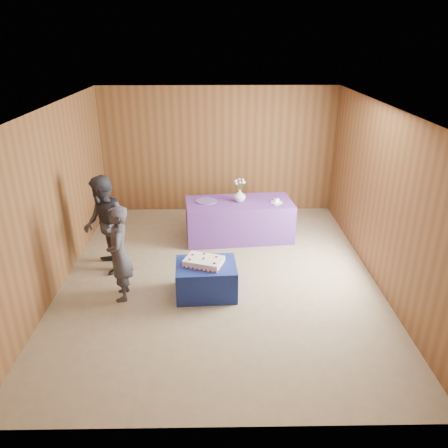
{
  "coord_description": "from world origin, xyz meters",
  "views": [
    {
      "loc": [
        -0.02,
        -6.22,
        3.65
      ],
      "look_at": [
        0.08,
        0.1,
        0.89
      ],
      "focal_mm": 35.0,
      "sensor_mm": 36.0,
      "label": 1
    }
  ],
  "objects_px": {
    "guest_right": "(104,225)",
    "vase": "(240,195)",
    "guest_left": "(119,254)",
    "sheet_cake": "(204,261)",
    "cake_table": "(206,279)",
    "serving_table": "(239,220)"
  },
  "relations": [
    {
      "from": "sheet_cake",
      "to": "guest_right",
      "type": "distance_m",
      "value": 1.81
    },
    {
      "from": "guest_left",
      "to": "sheet_cake",
      "type": "bearing_deg",
      "value": 85.99
    },
    {
      "from": "vase",
      "to": "guest_right",
      "type": "height_order",
      "value": "guest_right"
    },
    {
      "from": "guest_right",
      "to": "serving_table",
      "type": "bearing_deg",
      "value": 95.05
    },
    {
      "from": "cake_table",
      "to": "guest_right",
      "type": "bearing_deg",
      "value": 151.66
    },
    {
      "from": "vase",
      "to": "guest_left",
      "type": "bearing_deg",
      "value": -131.58
    },
    {
      "from": "guest_left",
      "to": "guest_right",
      "type": "distance_m",
      "value": 0.93
    },
    {
      "from": "serving_table",
      "to": "vase",
      "type": "height_order",
      "value": "vase"
    },
    {
      "from": "serving_table",
      "to": "guest_left",
      "type": "height_order",
      "value": "guest_left"
    },
    {
      "from": "serving_table",
      "to": "sheet_cake",
      "type": "height_order",
      "value": "serving_table"
    },
    {
      "from": "vase",
      "to": "guest_left",
      "type": "distance_m",
      "value": 2.79
    },
    {
      "from": "cake_table",
      "to": "guest_right",
      "type": "xyz_separation_m",
      "value": [
        -1.66,
        0.76,
        0.57
      ]
    },
    {
      "from": "guest_left",
      "to": "cake_table",
      "type": "bearing_deg",
      "value": 85.7
    },
    {
      "from": "serving_table",
      "to": "sheet_cake",
      "type": "distance_m",
      "value": 2.09
    },
    {
      "from": "guest_right",
      "to": "sheet_cake",
      "type": "bearing_deg",
      "value": 41.35
    },
    {
      "from": "vase",
      "to": "guest_right",
      "type": "distance_m",
      "value": 2.57
    },
    {
      "from": "guest_right",
      "to": "vase",
      "type": "bearing_deg",
      "value": 95.35
    },
    {
      "from": "sheet_cake",
      "to": "cake_table",
      "type": "bearing_deg",
      "value": 11.0
    },
    {
      "from": "serving_table",
      "to": "vase",
      "type": "bearing_deg",
      "value": 68.99
    },
    {
      "from": "guest_left",
      "to": "guest_right",
      "type": "bearing_deg",
      "value": -161.99
    },
    {
      "from": "serving_table",
      "to": "vase",
      "type": "distance_m",
      "value": 0.49
    },
    {
      "from": "cake_table",
      "to": "guest_left",
      "type": "height_order",
      "value": "guest_left"
    }
  ]
}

